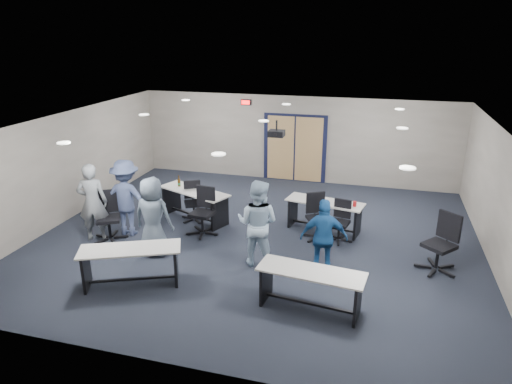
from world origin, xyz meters
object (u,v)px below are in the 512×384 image
(table_front_right, at_px, (311,283))
(chair_back_a, at_px, (193,202))
(chair_back_b, at_px, (202,212))
(person_lightblue, at_px, (258,223))
(table_front_left, at_px, (131,260))
(person_gray, at_px, (93,202))
(table_back_right, at_px, (325,211))
(chair_loose_right, at_px, (439,243))
(person_plaid, at_px, (153,217))
(person_back, at_px, (127,198))
(person_navy, at_px, (324,238))
(table_back_left, at_px, (194,199))
(chair_loose_left, at_px, (108,217))
(chair_back_c, at_px, (318,217))
(chair_back_d, at_px, (339,221))

(table_front_right, xyz_separation_m, chair_back_a, (-3.48, 3.12, -0.01))
(chair_back_b, xyz_separation_m, person_lightblue, (1.65, -1.06, 0.35))
(table_front_left, bearing_deg, person_gray, 115.76)
(table_front_right, distance_m, chair_back_a, 4.67)
(table_back_right, bearing_deg, chair_loose_right, -18.12)
(table_front_left, relative_size, table_front_right, 1.03)
(chair_back_a, height_order, chair_back_b, chair_back_b)
(person_plaid, height_order, person_back, person_back)
(person_gray, relative_size, person_navy, 1.16)
(chair_loose_right, distance_m, person_back, 6.92)
(table_back_left, height_order, person_plaid, person_plaid)
(person_gray, bearing_deg, table_front_right, 145.07)
(table_back_left, xyz_separation_m, person_lightblue, (2.17, -1.84, 0.37))
(chair_loose_left, bearing_deg, table_back_right, -7.70)
(table_back_left, bearing_deg, chair_back_b, -33.88)
(chair_back_c, bearing_deg, table_front_right, -113.12)
(table_front_left, distance_m, person_plaid, 1.32)
(chair_loose_right, relative_size, person_navy, 0.76)
(chair_back_d, bearing_deg, chair_back_c, -167.07)
(table_back_right, xyz_separation_m, chair_back_a, (-3.29, -0.27, -0.01))
(table_back_right, distance_m, person_navy, 2.13)
(chair_back_b, relative_size, chair_loose_right, 0.94)
(chair_back_a, xyz_separation_m, chair_back_d, (3.69, -0.23, -0.02))
(person_plaid, distance_m, person_navy, 3.62)
(person_gray, bearing_deg, chair_back_c, 176.57)
(person_gray, height_order, person_lightblue, same)
(chair_back_a, relative_size, person_back, 0.55)
(person_lightblue, bearing_deg, table_back_right, -112.97)
(table_back_right, relative_size, chair_back_c, 1.80)
(table_front_right, bearing_deg, table_back_right, 99.85)
(person_gray, bearing_deg, table_back_left, -155.26)
(chair_back_a, height_order, person_navy, person_navy)
(chair_back_d, bearing_deg, chair_loose_right, -11.71)
(table_front_left, height_order, person_back, person_back)
(chair_back_d, height_order, chair_loose_left, chair_loose_left)
(chair_back_b, height_order, person_navy, person_navy)
(table_back_right, xyz_separation_m, chair_loose_right, (2.45, -1.37, 0.09))
(table_back_left, bearing_deg, person_back, -111.01)
(chair_back_c, bearing_deg, table_front_left, -165.17)
(chair_back_a, bearing_deg, person_back, -163.59)
(chair_loose_left, bearing_deg, chair_back_d, -14.26)
(chair_loose_right, bearing_deg, table_back_left, -151.07)
(table_back_left, xyz_separation_m, chair_back_d, (3.69, -0.28, -0.07))
(table_back_right, distance_m, chair_loose_right, 2.81)
(table_back_left, relative_size, person_plaid, 1.18)
(person_gray, relative_size, person_back, 1.00)
(chair_back_c, relative_size, person_lightblue, 0.58)
(chair_loose_left, bearing_deg, person_plaid, -43.88)
(table_front_right, bearing_deg, table_back_left, 144.22)
(chair_back_d, relative_size, person_plaid, 0.55)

